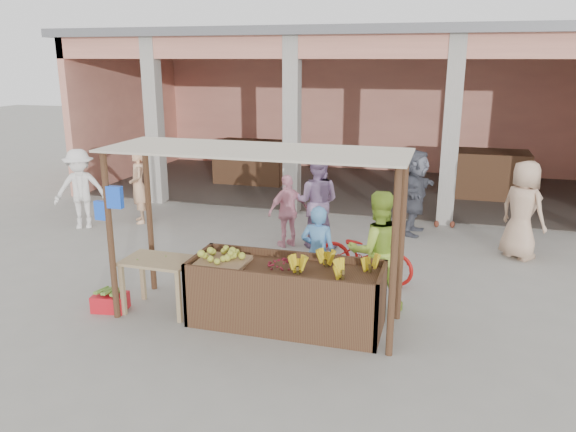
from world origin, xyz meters
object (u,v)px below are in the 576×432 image
(side_table, at_px, (159,268))
(red_crate, at_px, (110,302))
(fruit_stall, at_px, (286,297))
(vendor_green, at_px, (377,248))
(motorcycle, at_px, (366,253))
(vendor_blue, at_px, (318,250))

(side_table, bearing_deg, red_crate, -163.26)
(fruit_stall, bearing_deg, side_table, -177.55)
(side_table, relative_size, red_crate, 2.09)
(fruit_stall, bearing_deg, vendor_green, 38.00)
(fruit_stall, bearing_deg, red_crate, -173.84)
(side_table, xyz_separation_m, motorcycle, (2.66, 2.00, -0.20))
(fruit_stall, relative_size, vendor_blue, 1.68)
(side_table, distance_m, vendor_blue, 2.32)
(fruit_stall, relative_size, vendor_green, 1.41)
(vendor_blue, relative_size, motorcycle, 0.90)
(red_crate, distance_m, vendor_green, 3.92)
(side_table, height_order, vendor_green, vendor_green)
(side_table, bearing_deg, vendor_green, 18.73)
(vendor_blue, bearing_deg, red_crate, 26.90)
(side_table, height_order, motorcycle, motorcycle)
(fruit_stall, xyz_separation_m, vendor_green, (1.10, 0.86, 0.52))
(red_crate, relative_size, vendor_blue, 0.30)
(red_crate, bearing_deg, vendor_blue, 14.97)
(side_table, xyz_separation_m, red_crate, (-0.71, -0.20, -0.52))
(vendor_green, xyz_separation_m, motorcycle, (-0.30, 1.06, -0.47))
(fruit_stall, distance_m, red_crate, 2.60)
(red_crate, relative_size, motorcycle, 0.27)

